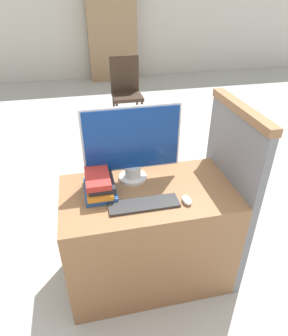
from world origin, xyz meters
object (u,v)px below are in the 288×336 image
Objects in this scene: monitor at (132,144)px; book_stack at (99,185)px; far_chair at (126,88)px; keyboard at (144,204)px; mouse at (187,200)px.

book_stack is (-0.23, -0.12, -0.19)m from monitor.
far_chair is (0.42, 2.85, -0.51)m from monitor.
book_stack reaches higher than keyboard.
mouse is (0.26, -0.03, 0.01)m from keyboard.
far_chair is at bearing 77.62° from book_stack.
far_chair is (0.65, 2.97, -0.31)m from book_stack.
monitor reaches higher than far_chair.
keyboard is (0.01, -0.30, -0.25)m from monitor.
mouse is at bearing -45.11° from far_chair.
monitor reaches higher than mouse.
mouse is at bearing -5.79° from keyboard.
far_chair reaches higher than mouse.
far_chair is (0.15, 3.17, -0.27)m from mouse.
monitor reaches higher than keyboard.
monitor is 6.70× the size of mouse.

